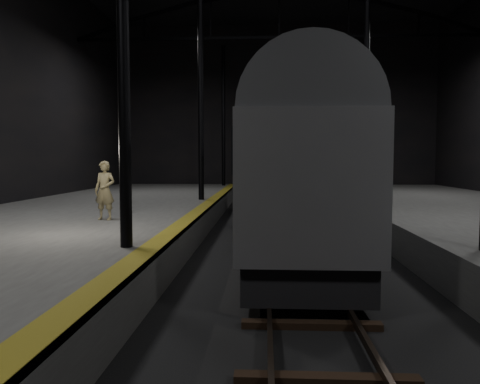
{
  "coord_description": "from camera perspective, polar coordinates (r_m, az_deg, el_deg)",
  "views": [
    {
      "loc": [
        -0.81,
        -13.89,
        2.9
      ],
      "look_at": [
        -1.49,
        -1.08,
        2.0
      ],
      "focal_mm": 35.0,
      "sensor_mm": 36.0,
      "label": 1
    }
  ],
  "objects": [
    {
      "name": "ground",
      "position": [
        14.21,
        6.29,
        -7.79
      ],
      "size": [
        44.0,
        44.0,
        0.0
      ],
      "primitive_type": "plane",
      "color": "black",
      "rests_on": "ground"
    },
    {
      "name": "platform_left",
      "position": [
        15.6,
        -22.5,
        -5.14
      ],
      "size": [
        9.0,
        43.8,
        1.0
      ],
      "primitive_type": "cube",
      "color": "#4A4A47",
      "rests_on": "ground"
    },
    {
      "name": "tactile_strip",
      "position": [
        14.23,
        -6.89,
        -3.67
      ],
      "size": [
        0.5,
        43.8,
        0.01
      ],
      "primitive_type": "cube",
      "color": "olive",
      "rests_on": "platform_left"
    },
    {
      "name": "track",
      "position": [
        14.2,
        6.29,
        -7.52
      ],
      "size": [
        2.4,
        43.0,
        0.24
      ],
      "color": "#3F3328",
      "rests_on": "ground"
    },
    {
      "name": "train",
      "position": [
        17.41,
        5.71,
        3.65
      ],
      "size": [
        2.81,
        18.75,
        5.01
      ],
      "color": "#ACAEB4",
      "rests_on": "ground"
    },
    {
      "name": "woman",
      "position": [
        15.23,
        -16.15,
        0.19
      ],
      "size": [
        0.75,
        0.57,
        1.85
      ],
      "primitive_type": "imported",
      "rotation": [
        0.0,
        0.0,
        -0.2
      ],
      "color": "#96895C",
      "rests_on": "platform_left"
    }
  ]
}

